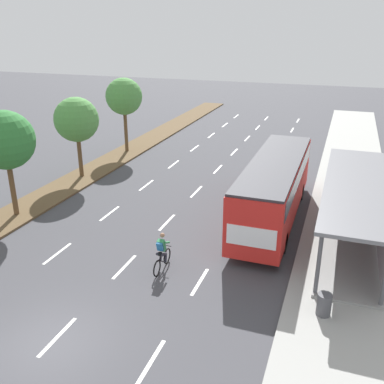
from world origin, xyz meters
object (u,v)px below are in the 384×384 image
trash_bin (324,304)px  bus_shelter (360,207)px  median_tree_fourth (124,97)px  bus (274,184)px  cyclist (162,253)px  median_tree_third (76,120)px  median_tree_second (5,140)px

trash_bin → bus_shelter: bearing=80.8°
median_tree_fourth → trash_bin: median_tree_fourth is taller
bus → cyclist: size_ratio=6.20×
bus → cyclist: bus is taller
cyclist → median_tree_third: size_ratio=0.34×
bus_shelter → median_tree_fourth: 20.89m
median_tree_second → trash_bin: size_ratio=6.78×
median_tree_second → median_tree_third: median_tree_second is taller
bus_shelter → cyclist: bearing=-144.9°
cyclist → median_tree_fourth: 19.20m
bus_shelter → median_tree_third: median_tree_third is taller
median_tree_second → median_tree_fourth: 13.48m
bus → cyclist: (-3.60, -6.75, -1.28)m
bus_shelter → bus: size_ratio=1.04×
cyclist → trash_bin: bearing=-9.1°
bus → median_tree_third: 13.97m
median_tree_third → trash_bin: 20.01m
cyclist → trash_bin: size_ratio=2.14×
bus_shelter → bus: bearing=164.1°
bus_shelter → cyclist: (-7.88, -5.54, -1.08)m
cyclist → median_tree_third: (-10.02, 9.18, 3.25)m
median_tree_second → trash_bin: median_tree_second is taller
cyclist → median_tree_third: median_tree_third is taller
bus → median_tree_second: median_tree_second is taller
cyclist → median_tree_second: median_tree_second is taller
bus_shelter → median_tree_third: 18.39m
median_tree_third → trash_bin: median_tree_third is taller
bus_shelter → median_tree_fourth: median_tree_fourth is taller
median_tree_third → median_tree_fourth: median_tree_fourth is taller
bus → median_tree_third: (-13.62, 2.42, 1.97)m
bus_shelter → cyclist: 9.69m
median_tree_fourth → trash_bin: 24.27m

